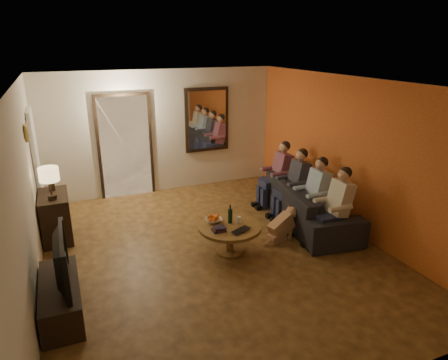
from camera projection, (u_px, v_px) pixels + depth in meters
name	position (u px, v px, depth m)	size (l,w,h in m)	color
floor	(214.00, 251.00, 6.30)	(5.00, 6.00, 0.01)	#402A11
ceiling	(212.00, 82.00, 5.44)	(5.00, 6.00, 0.01)	white
back_wall	(162.00, 132.00, 8.49)	(5.00, 0.02, 2.60)	beige
front_wall	(345.00, 279.00, 3.26)	(5.00, 0.02, 2.60)	beige
left_wall	(26.00, 197.00, 4.96)	(0.02, 6.00, 2.60)	beige
right_wall	(350.00, 155.00, 6.78)	(0.02, 6.00, 2.60)	beige
orange_accent	(350.00, 155.00, 6.77)	(0.01, 6.00, 2.60)	#BB5E1F
kitchen_doorway	(125.00, 147.00, 8.26)	(1.00, 0.06, 2.10)	#FFE0A5
door_trim	(125.00, 147.00, 8.25)	(1.12, 0.04, 2.22)	black
fridge_glimpse	(138.00, 153.00, 8.40)	(0.45, 0.03, 1.70)	silver
mirror_frame	(207.00, 120.00, 8.75)	(1.00, 0.05, 1.40)	black
mirror_glass	(207.00, 120.00, 8.72)	(0.86, 0.02, 1.26)	white
white_door	(37.00, 167.00, 7.08)	(0.06, 0.85, 2.04)	white
framed_art	(26.00, 132.00, 5.93)	(0.03, 0.28, 0.24)	#B28C33
art_canvas	(27.00, 132.00, 5.93)	(0.01, 0.22, 0.18)	brown
dresser	(56.00, 217.00, 6.59)	(0.45, 0.87, 0.78)	black
table_lamp	(50.00, 183.00, 6.18)	(0.30, 0.30, 0.54)	beige
flower_vase	(50.00, 178.00, 6.58)	(0.14, 0.14, 0.44)	red
tv_stand	(61.00, 298.00, 4.80)	(0.45, 1.25, 0.42)	black
tv	(55.00, 260.00, 4.63)	(0.14, 1.07, 0.62)	black
sofa	(308.00, 203.00, 7.22)	(0.96, 2.47, 0.72)	black
person_a	(336.00, 210.00, 6.32)	(0.60, 0.40, 1.20)	tan
person_b	(314.00, 197.00, 6.85)	(0.60, 0.40, 1.20)	tan
person_c	(295.00, 186.00, 7.37)	(0.60, 0.40, 1.20)	tan
person_d	(279.00, 176.00, 7.89)	(0.60, 0.40, 1.20)	tan
dog	(281.00, 225.00, 6.55)	(0.56, 0.24, 0.56)	#AD7C50
coffee_table	(230.00, 239.00, 6.20)	(0.97, 0.97, 0.45)	brown
bowl	(214.00, 220.00, 6.24)	(0.26, 0.26, 0.06)	white
oranges	(214.00, 216.00, 6.22)	(0.20, 0.20, 0.08)	#D75412
wine_bottle	(230.00, 214.00, 6.18)	(0.07, 0.07, 0.31)	black
wine_glass	(239.00, 220.00, 6.22)	(0.06, 0.06, 0.10)	silver
book_stack	(219.00, 229.00, 5.95)	(0.20, 0.15, 0.07)	black
laptop	(243.00, 231.00, 5.92)	(0.33, 0.21, 0.03)	black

